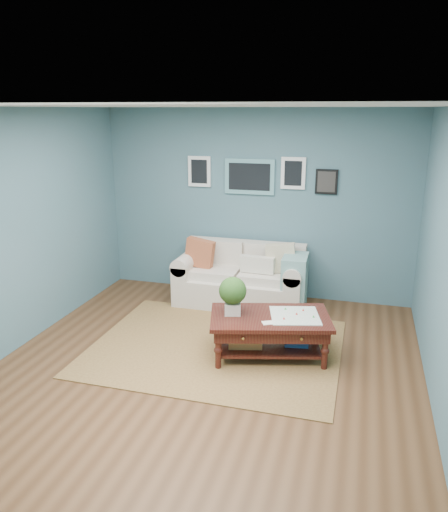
% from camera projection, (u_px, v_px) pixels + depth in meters
% --- Properties ---
extents(room_shell, '(5.00, 5.02, 2.70)m').
position_uv_depth(room_shell, '(203.00, 247.00, 4.94)').
color(room_shell, brown).
rests_on(room_shell, ground).
extents(area_rug, '(2.83, 2.27, 0.01)m').
position_uv_depth(area_rug, '(216.00, 347.00, 5.81)').
color(area_rug, brown).
rests_on(area_rug, ground).
extents(loveseat, '(1.84, 0.83, 0.94)m').
position_uv_depth(loveseat, '(246.00, 278.00, 7.03)').
color(loveseat, silver).
rests_on(loveseat, ground).
extents(coffee_table, '(1.46, 1.07, 0.91)m').
position_uv_depth(coffee_table, '(264.00, 322.00, 5.51)').
color(coffee_table, '#330A09').
rests_on(coffee_table, ground).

